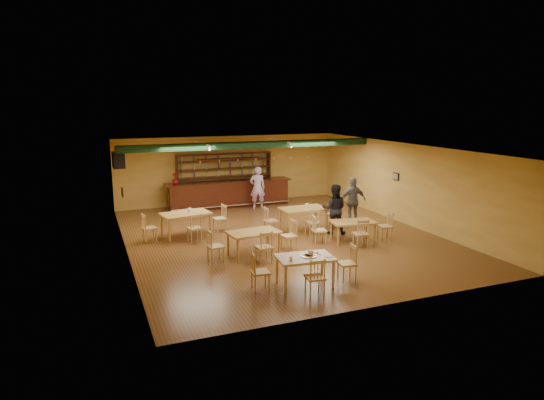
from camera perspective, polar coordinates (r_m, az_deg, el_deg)
name	(u,v)px	position (r m, az deg, el deg)	size (l,w,h in m)	color
floor	(280,236)	(16.13, 0.99, -4.39)	(12.00, 12.00, 0.00)	#563718
ceiling_beam	(252,145)	(18.19, -2.38, 6.64)	(10.00, 0.30, 0.25)	black
track_rail_left	(202,143)	(18.25, -8.39, 6.77)	(0.05, 2.50, 0.05)	silver
track_rail_right	(280,141)	(19.24, 0.99, 7.14)	(0.05, 2.50, 0.05)	silver
ac_unit	(119,160)	(18.67, -17.94, 4.61)	(0.34, 0.70, 0.48)	silver
picture_left	(122,192)	(15.59, -17.59, 0.91)	(0.04, 0.34, 0.28)	black
picture_right	(396,176)	(18.61, 14.69, 2.76)	(0.04, 0.34, 0.28)	black
bar_counter	(229,194)	(20.65, -5.20, 0.75)	(5.51, 0.85, 1.13)	#38130B
back_bar_hutch	(225,179)	(21.14, -5.71, 2.58)	(4.26, 0.40, 2.28)	#38130B
poinsettia	(175,179)	(19.99, -11.60, 2.51)	(0.26, 0.26, 0.46)	#9C0E0F
dining_table_a	(186,224)	(16.33, -10.31, -2.92)	(1.61, 0.97, 0.80)	#AD823D
dining_table_b	(303,219)	(16.88, 3.77, -2.29)	(1.59, 0.96, 0.80)	#AD823D
dining_table_c	(254,244)	(14.06, -2.23, -5.26)	(1.49, 0.89, 0.74)	#AD823D
dining_table_d	(353,232)	(15.64, 9.67, -3.76)	(1.38, 0.83, 0.69)	#AD823D
near_table	(305,271)	(11.89, 3.97, -8.51)	(1.38, 0.89, 0.74)	#CCAB89
pizza_tray	(309,256)	(11.81, 4.43, -6.72)	(0.40, 0.40, 0.01)	silver
parmesan_shaker	(291,258)	(11.45, 2.30, -7.05)	(0.07, 0.07, 0.11)	#EAE5C6
napkin_stack	(314,252)	(12.08, 5.08, -6.27)	(0.20, 0.15, 0.03)	white
pizza_server	(313,254)	(11.91, 4.97, -6.52)	(0.32, 0.09, 0.00)	silver
side_plate	(328,256)	(11.84, 6.80, -6.73)	(0.22, 0.22, 0.01)	white
patron_bar	(257,188)	(20.12, -1.76, 1.50)	(0.66, 0.43, 1.81)	#9E55B8
patron_right_a	(334,209)	(16.44, 7.50, -1.08)	(0.84, 0.65, 1.72)	black
patron_right_b	(353,201)	(17.79, 9.72, -0.10)	(1.04, 0.43, 1.77)	slate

